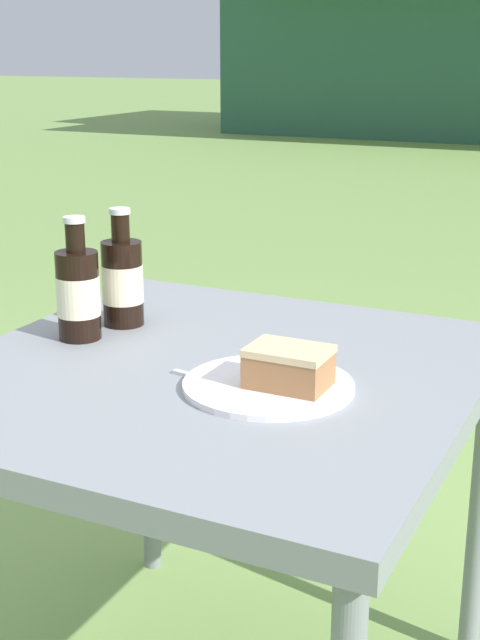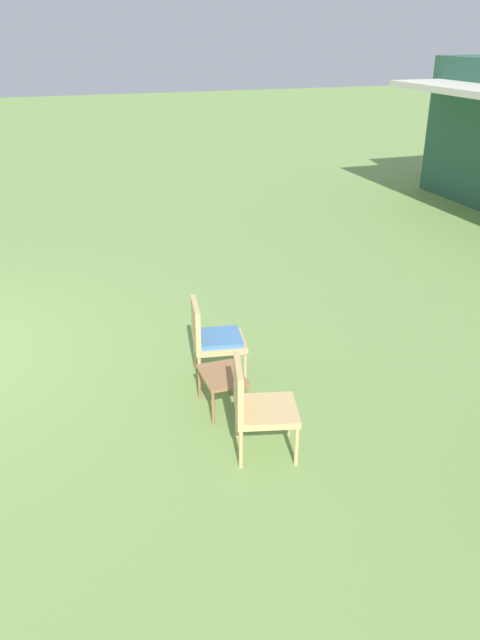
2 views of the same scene
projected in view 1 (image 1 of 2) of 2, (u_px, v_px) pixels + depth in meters
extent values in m
cube|color=gray|center=(213.00, 378.00, 1.42)|extent=(0.82, 0.86, 0.04)
cylinder|color=gray|center=(149.00, 440.00, 2.01)|extent=(0.04, 0.04, 0.65)
cylinder|color=gray|center=(479.00, 511.00, 1.71)|extent=(0.04, 0.04, 0.65)
cylinder|color=white|center=(268.00, 385.00, 1.33)|extent=(0.26, 0.26, 0.01)
cube|color=#9E6B42|center=(289.00, 370.00, 1.30)|extent=(0.12, 0.08, 0.05)
cube|color=#DBBC89|center=(289.00, 351.00, 1.29)|extent=(0.12, 0.09, 0.01)
cylinder|color=black|center=(123.00, 283.00, 1.61)|extent=(0.07, 0.07, 0.15)
cylinder|color=black|center=(120.00, 228.00, 1.58)|extent=(0.03, 0.03, 0.05)
cylinder|color=silver|center=(120.00, 211.00, 1.57)|extent=(0.04, 0.04, 0.01)
cylinder|color=beige|center=(123.00, 283.00, 1.61)|extent=(0.08, 0.08, 0.07)
cylinder|color=black|center=(78.00, 296.00, 1.53)|extent=(0.07, 0.07, 0.15)
cylinder|color=black|center=(75.00, 237.00, 1.50)|extent=(0.03, 0.03, 0.05)
cylinder|color=silver|center=(74.00, 220.00, 1.50)|extent=(0.04, 0.04, 0.01)
cylinder|color=beige|center=(78.00, 296.00, 1.53)|extent=(0.08, 0.08, 0.07)
cube|color=silver|center=(221.00, 384.00, 1.34)|extent=(0.18, 0.04, 0.01)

